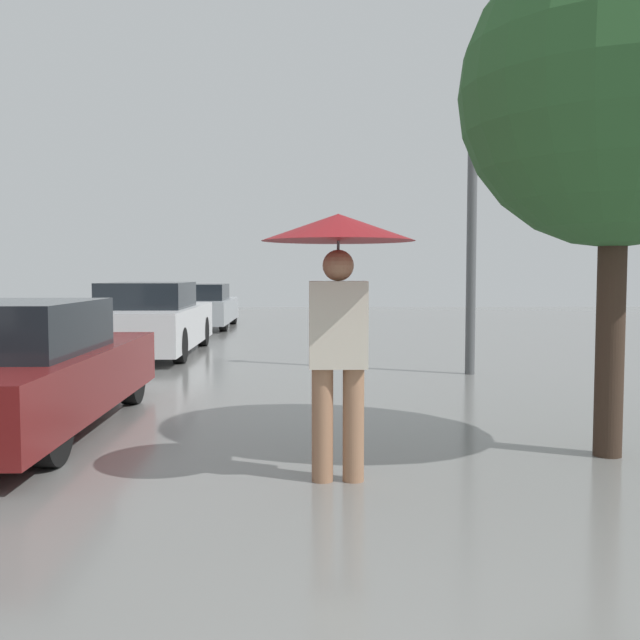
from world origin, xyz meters
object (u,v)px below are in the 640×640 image
(parked_car_third, at_px, (151,321))
(parked_car_second, at_px, (5,370))
(street_lamp, at_px, (472,197))
(tree, at_px, (617,92))
(pedestrian, at_px, (338,269))
(parked_car_farthest, at_px, (198,307))

(parked_car_third, bearing_deg, parked_car_second, -90.29)
(parked_car_third, distance_m, street_lamp, 6.20)
(parked_car_second, height_order, tree, tree)
(pedestrian, relative_size, tree, 0.46)
(parked_car_farthest, bearing_deg, pedestrian, -78.03)
(parked_car_second, height_order, parked_car_farthest, parked_car_second)
(pedestrian, bearing_deg, parked_car_second, 150.54)
(parked_car_farthest, xyz_separation_m, tree, (5.25, -13.69, 2.32))
(pedestrian, height_order, parked_car_third, pedestrian)
(parked_car_third, relative_size, street_lamp, 0.98)
(parked_car_second, xyz_separation_m, parked_car_farthest, (-0.01, 12.62, -0.01))
(parked_car_farthest, relative_size, tree, 1.01)
(parked_car_second, relative_size, tree, 1.03)
(parked_car_farthest, relative_size, street_lamp, 0.91)
(parked_car_second, bearing_deg, parked_car_third, 89.71)
(pedestrian, xyz_separation_m, tree, (2.22, 0.64, 1.39))
(parked_car_third, relative_size, tree, 1.09)
(parked_car_farthest, height_order, tree, tree)
(street_lamp, bearing_deg, tree, -89.95)
(parked_car_farthest, distance_m, tree, 14.85)
(parked_car_second, bearing_deg, pedestrian, -29.46)
(parked_car_farthest, bearing_deg, parked_car_third, -89.59)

